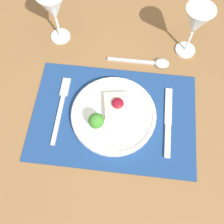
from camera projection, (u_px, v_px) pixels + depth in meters
The scene contains 9 objects.
ground_plane at pixel (113, 171), 1.43m from camera, with size 8.00×8.00×0.00m, color #4C4742.
dining_table at pixel (113, 128), 0.84m from camera, with size 1.18×1.06×0.74m.
placemat at pixel (114, 116), 0.76m from camera, with size 0.47×0.32×0.00m, color navy.
dinner_plate at pixel (112, 113), 0.74m from camera, with size 0.24×0.24×0.07m.
fork at pixel (61, 105), 0.77m from camera, with size 0.02×0.21×0.01m.
knife at pixel (168, 126), 0.74m from camera, with size 0.02×0.21×0.01m.
spoon at pixel (152, 63), 0.83m from camera, with size 0.20×0.04×0.01m.
wine_glass_near at pixel (196, 23), 0.74m from camera, with size 0.08×0.08×0.18m.
wine_glass_far at pixel (53, 9), 0.77m from camera, with size 0.08×0.08×0.17m.
Camera 1 is at (0.03, -0.30, 1.43)m, focal length 42.00 mm.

